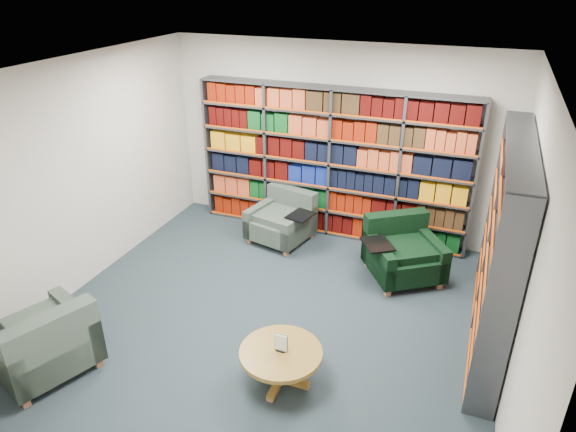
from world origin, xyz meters
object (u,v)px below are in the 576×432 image
(chair_teal_left, at_px, (284,220))
(chair_teal_front, at_px, (45,346))
(coffee_table, at_px, (281,357))
(chair_green_right, at_px, (401,253))

(chair_teal_left, height_order, chair_teal_front, chair_teal_front)
(coffee_table, bearing_deg, chair_green_right, 73.09)
(chair_teal_front, bearing_deg, coffee_table, 17.77)
(chair_green_right, bearing_deg, chair_teal_left, 168.64)
(chair_green_right, relative_size, coffee_table, 1.48)
(chair_green_right, xyz_separation_m, coffee_table, (-0.73, -2.41, -0.01))
(coffee_table, bearing_deg, chair_teal_left, 111.16)
(chair_teal_left, bearing_deg, coffee_table, -68.84)
(chair_green_right, xyz_separation_m, chair_teal_front, (-2.96, -3.12, 0.01))
(chair_teal_front, height_order, coffee_table, chair_teal_front)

